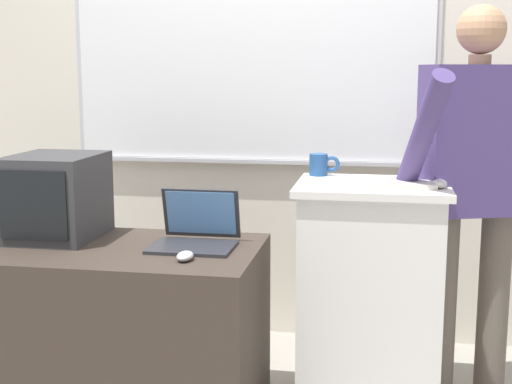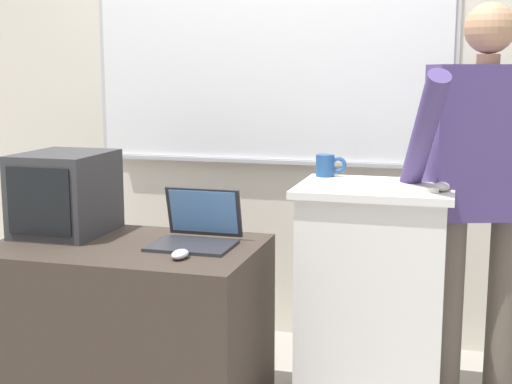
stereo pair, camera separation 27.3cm
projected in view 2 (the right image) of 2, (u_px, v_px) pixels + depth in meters
back_wall at (315, 88)px, 3.66m from camera, size 6.40×0.17×2.60m
lectern_podium at (372, 297)px, 2.94m from camera, size 0.62×0.50×0.94m
side_desk at (129, 326)px, 2.96m from camera, size 1.08×0.68×0.70m
person_presenter at (482, 182)px, 2.85m from camera, size 0.60×0.64×1.66m
laptop at (198, 229)px, 2.90m from camera, size 0.33×0.30×0.22m
wireless_keyboard at (381, 185)px, 2.79m from camera, size 0.44×0.15×0.02m
computer_mouse_by_laptop at (180, 254)px, 2.67m from camera, size 0.06×0.10×0.03m
computer_mouse_by_keyboard at (442, 187)px, 2.72m from camera, size 0.06×0.10×0.03m
crt_monitor at (65, 193)px, 3.07m from camera, size 0.35×0.42×0.35m
coffee_mug at (327, 165)px, 3.09m from camera, size 0.13×0.08×0.10m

